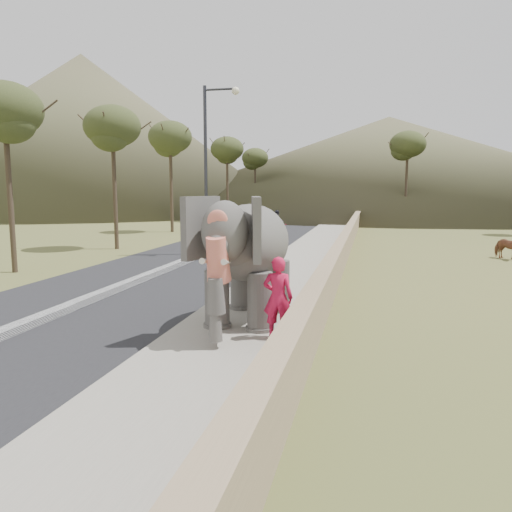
# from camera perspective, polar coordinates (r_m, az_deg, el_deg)

# --- Properties ---
(ground) EXTENTS (160.00, 160.00, 0.00)m
(ground) POSITION_cam_1_polar(r_m,az_deg,el_deg) (11.98, -0.98, -8.07)
(ground) COLOR olive
(ground) RESTS_ON ground
(road) EXTENTS (7.00, 120.00, 0.03)m
(road) POSITION_cam_1_polar(r_m,az_deg,el_deg) (22.80, -7.10, -0.44)
(road) COLOR black
(road) RESTS_ON ground
(median) EXTENTS (0.35, 120.00, 0.22)m
(median) POSITION_cam_1_polar(r_m,az_deg,el_deg) (22.79, -7.11, -0.21)
(median) COLOR black
(median) RESTS_ON ground
(walkway) EXTENTS (3.00, 120.00, 0.15)m
(walkway) POSITION_cam_1_polar(r_m,az_deg,el_deg) (21.60, 5.45, -0.72)
(walkway) COLOR #9E9687
(walkway) RESTS_ON ground
(parapet) EXTENTS (0.30, 120.00, 1.10)m
(parapet) POSITION_cam_1_polar(r_m,az_deg,el_deg) (21.38, 9.85, 0.40)
(parapet) COLOR tan
(parapet) RESTS_ON ground
(lamppost) EXTENTS (1.76, 0.36, 8.00)m
(lamppost) POSITION_cam_1_polar(r_m,az_deg,el_deg) (24.25, -5.08, 11.59)
(lamppost) COLOR #2C2D31
(lamppost) RESTS_ON ground
(signboard) EXTENTS (0.60, 0.08, 2.40)m
(signboard) POSITION_cam_1_polar(r_m,az_deg,el_deg) (23.55, -5.06, 3.83)
(signboard) COLOR #2D2D33
(signboard) RESTS_ON ground
(cow) EXTENTS (1.43, 1.43, 1.17)m
(cow) POSITION_cam_1_polar(r_m,az_deg,el_deg) (25.64, 26.77, 0.97)
(cow) COLOR brown
(cow) RESTS_ON ground
(hill_left) EXTENTS (60.00, 60.00, 22.00)m
(hill_left) POSITION_cam_1_polar(r_m,az_deg,el_deg) (78.12, -19.04, 13.12)
(hill_left) COLOR brown
(hill_left) RESTS_ON ground
(hill_far) EXTENTS (80.00, 80.00, 14.00)m
(hill_far) POSITION_cam_1_polar(r_m,az_deg,el_deg) (81.29, 14.81, 10.24)
(hill_far) COLOR brown
(hill_far) RESTS_ON ground
(elephant_and_man) EXTENTS (2.36, 4.09, 2.90)m
(elephant_and_man) POSITION_cam_1_polar(r_m,az_deg,el_deg) (11.83, -0.68, -0.39)
(elephant_and_man) COLOR #615D57
(elephant_and_man) RESTS_ON ground
(motorcyclist) EXTENTS (1.22, 1.89, 1.81)m
(motorcyclist) POSITION_cam_1_polar(r_m,az_deg,el_deg) (32.49, 2.71, 3.29)
(motorcyclist) COLOR maroon
(motorcyclist) RESTS_ON ground
(trees) EXTENTS (49.01, 42.80, 8.59)m
(trees) POSITION_cam_1_polar(r_m,az_deg,el_deg) (39.82, 13.49, 8.61)
(trees) COLOR #473828
(trees) RESTS_ON ground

